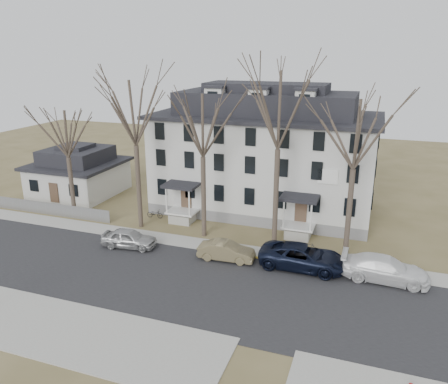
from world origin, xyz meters
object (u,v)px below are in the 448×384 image
at_px(car_white, 385,269).
at_px(bicycle_left, 155,214).
at_px(tree_mid_right, 357,130).
at_px(tree_mid_left, 202,121).
at_px(tree_center, 279,105).
at_px(small_house, 79,173).
at_px(car_tan, 226,251).
at_px(car_silver, 129,239).
at_px(tree_far_left, 134,108).
at_px(tree_bungalow, 65,131).
at_px(boarding_house, 265,155).
at_px(car_navy, 303,257).

xyz_separation_m(car_white, bicycle_left, (-20.05, 5.24, -0.43)).
height_order(tree_mid_right, car_white, tree_mid_right).
height_order(tree_mid_left, tree_mid_right, same).
height_order(tree_mid_right, bicycle_left, tree_mid_right).
height_order(tree_center, bicycle_left, tree_center).
bearing_deg(small_house, car_tan, -26.01).
bearing_deg(bicycle_left, car_silver, -174.16).
xyz_separation_m(tree_mid_right, car_tan, (-8.26, -3.68, -8.91)).
distance_m(tree_mid_left, tree_mid_right, 11.50).
distance_m(car_tan, bicycle_left, 10.77).
relative_size(tree_mid_right, bicycle_left, 8.28).
bearing_deg(tree_center, tree_far_left, 180.00).
distance_m(tree_bungalow, bicycle_left, 10.79).
bearing_deg(tree_far_left, car_tan, -21.70).
height_order(boarding_house, car_navy, boarding_house).
bearing_deg(tree_mid_left, car_tan, -48.60).
xyz_separation_m(small_house, tree_far_left, (11.00, -6.20, 8.09)).
relative_size(car_silver, bicycle_left, 2.81).
xyz_separation_m(car_tan, bicycle_left, (-9.03, 5.87, -0.29)).
bearing_deg(small_house, tree_far_left, -29.39).
relative_size(boarding_house, car_navy, 3.39).
height_order(tree_center, car_silver, tree_center).
bearing_deg(car_navy, car_tan, 96.60).
xyz_separation_m(tree_center, bicycle_left, (-11.78, 2.20, -10.68)).
bearing_deg(small_house, car_navy, -19.84).
distance_m(boarding_house, tree_far_left, 13.12).
xyz_separation_m(car_silver, car_white, (18.97, 1.08, 0.09)).
relative_size(car_tan, bicycle_left, 2.73).
height_order(small_house, car_silver, small_house).
distance_m(car_tan, car_white, 11.05).
height_order(small_house, tree_center, tree_center).
bearing_deg(tree_far_left, tree_bungalow, 180.00).
bearing_deg(tree_mid_left, tree_far_left, 180.00).
bearing_deg(bicycle_left, tree_mid_left, -114.69).
bearing_deg(car_white, tree_bungalow, 84.31).
bearing_deg(tree_center, tree_mid_left, 180.00).
distance_m(boarding_house, car_navy, 13.43).
distance_m(small_house, tree_mid_left, 19.53).
height_order(boarding_house, car_tan, boarding_house).
relative_size(tree_center, car_tan, 3.50).
relative_size(boarding_house, tree_mid_left, 1.63).
bearing_deg(tree_far_left, car_navy, -11.85).
bearing_deg(car_tan, boarding_house, -2.17).
distance_m(tree_bungalow, car_tan, 18.24).
relative_size(tree_far_left, car_white, 2.39).
distance_m(small_house, tree_mid_right, 30.08).
bearing_deg(car_white, boarding_house, 45.86).
xyz_separation_m(tree_center, car_tan, (-2.76, -3.68, -10.39)).
distance_m(car_silver, car_navy, 13.51).
relative_size(boarding_house, tree_far_left, 1.52).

